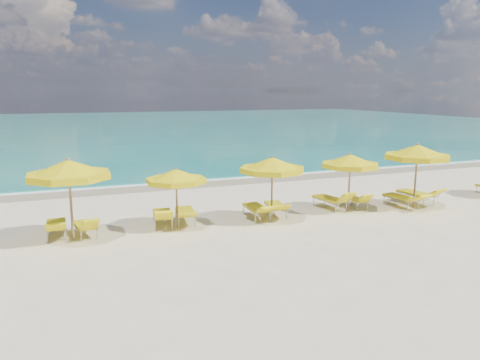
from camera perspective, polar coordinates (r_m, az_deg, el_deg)
name	(u,v)px	position (r m, az deg, el deg)	size (l,w,h in m)	color
ground_plane	(255,220)	(17.09, 1.81, -4.84)	(120.00, 120.00, 0.00)	beige
ocean	(113,127)	(63.65, -15.28, 6.29)	(120.00, 80.00, 0.30)	#157767
wet_sand_band	(199,183)	(23.90, -5.08, -0.35)	(120.00, 2.60, 0.01)	tan
foam_line	(194,180)	(24.66, -5.59, -0.01)	(120.00, 1.20, 0.03)	white
whitecap_near	(69,163)	(32.49, -20.10, 2.00)	(14.00, 0.36, 0.05)	white
whitecap_far	(233,143)	(41.98, -0.82, 4.52)	(18.00, 0.30, 0.05)	white
umbrella_2	(69,170)	(15.19, -20.16, 1.13)	(3.37, 3.37, 2.61)	#98734C
umbrella_3	(176,177)	(15.82, -7.79, 0.42)	(2.69, 2.69, 2.09)	#98734C
umbrella_4	(272,165)	(16.56, 3.94, 1.79)	(2.72, 2.72, 2.37)	#98734C
umbrella_5	(350,161)	(18.49, 13.28, 2.22)	(2.66, 2.66, 2.27)	#98734C
umbrella_6	(417,153)	(19.75, 20.80, 3.15)	(3.39, 3.39, 2.60)	#98734C
lounger_2_left	(56,230)	(16.20, -21.48, -5.67)	(0.63, 1.87, 0.75)	#A5A8AD
lounger_2_right	(85,230)	(15.97, -18.35, -5.77)	(0.83, 1.67, 0.79)	#A5A8AD
lounger_3_left	(163,219)	(16.50, -9.43, -4.72)	(0.89, 1.97, 0.83)	#A5A8AD
lounger_3_right	(185,217)	(16.71, -6.70, -4.46)	(0.92, 2.04, 0.71)	#A5A8AD
lounger_4_left	(257,212)	(17.19, 2.08, -3.96)	(0.69, 1.96, 0.75)	#A5A8AD
lounger_4_right	(276,210)	(17.61, 4.38, -3.65)	(0.95, 1.94, 0.71)	#A5A8AD
lounger_5_left	(331,203)	(18.89, 10.99, -2.77)	(0.97, 1.98, 0.89)	#A5A8AD
lounger_5_right	(355,203)	(19.35, 13.89, -2.68)	(0.63, 1.61, 0.75)	#A5A8AD
lounger_6_left	(402,201)	(19.91, 19.14, -2.49)	(0.87, 2.05, 0.77)	#A5A8AD
lounger_6_right	(417,198)	(20.78, 20.74, -2.02)	(0.91, 2.10, 0.84)	#A5A8AD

